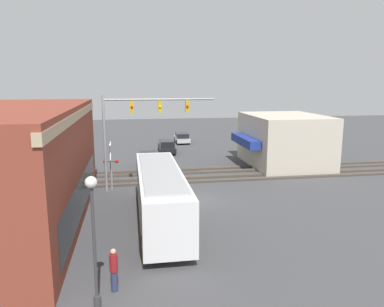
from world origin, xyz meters
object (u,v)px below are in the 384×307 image
crossing_signal (111,161)px  streetlamp (94,232)px  city_bus (160,194)px  parked_car_silver (182,138)px  pedestrian_by_lamp (114,269)px  parked_car_white (148,160)px  pedestrian_near_bus (186,195)px  parked_car_black (167,147)px

crossing_signal → streetlamp: size_ratio=0.73×
city_bus → crossing_signal: size_ratio=3.13×
city_bus → parked_car_silver: (29.54, -5.40, -1.20)m
pedestrian_by_lamp → parked_car_white: bearing=-6.4°
pedestrian_near_bus → parked_car_white: bearing=8.7°
parked_car_silver → pedestrian_by_lamp: (-36.78, 7.90, 0.31)m
parked_car_white → pedestrian_near_bus: bearing=-171.3°
parked_car_white → pedestrian_by_lamp: size_ratio=2.47×
city_bus → streetlamp: streetlamp is taller
streetlamp → parked_car_silver: bearing=-12.7°
city_bus → pedestrian_by_lamp: city_bus is taller
streetlamp → parked_car_white: size_ratio=1.13×
parked_car_silver → pedestrian_near_bus: (-27.10, 3.46, 0.28)m
pedestrian_by_lamp → crossing_signal: bearing=2.9°
crossing_signal → parked_car_white: crossing_signal is taller
streetlamp → parked_car_black: size_ratio=1.09×
crossing_signal → streetlamp: 16.05m
city_bus → pedestrian_near_bus: (2.44, -1.94, -0.92)m
pedestrian_near_bus → parked_car_silver: bearing=-7.3°
crossing_signal → parked_car_black: size_ratio=0.80×
parked_car_black → parked_car_silver: 7.44m
parked_car_white → parked_car_black: 7.89m
parked_car_black → pedestrian_near_bus: pedestrian_near_bus is taller
crossing_signal → pedestrian_near_bus: bearing=-135.4°
crossing_signal → streetlamp: bearing=-179.5°
pedestrian_by_lamp → city_bus: bearing=-19.0°
crossing_signal → parked_car_black: crossing_signal is taller
crossing_signal → parked_car_white: size_ratio=0.83×
parked_car_black → pedestrian_near_bus: size_ratio=2.64×
parked_car_silver → parked_car_black: bearing=157.9°
parked_car_white → crossing_signal: bearing=156.5°
pedestrian_near_bus → city_bus: bearing=141.5°
crossing_signal → pedestrian_by_lamp: 15.04m
parked_car_black → pedestrian_near_bus: bearing=178.1°
streetlamp → pedestrian_near_bus: (10.76, -5.05, -2.16)m
parked_car_silver → pedestrian_near_bus: bearing=172.7°
parked_car_white → parked_car_black: bearing=-19.2°
crossing_signal → parked_car_silver: size_ratio=0.89×
city_bus → pedestrian_near_bus: 3.26m
streetlamp → pedestrian_by_lamp: bearing=-29.5°
streetlamp → parked_car_silver: streetlamp is taller
parked_car_black → pedestrian_by_lamp: (-29.89, 5.10, 0.26)m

